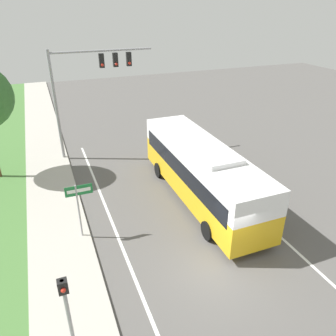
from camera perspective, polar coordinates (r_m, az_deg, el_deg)
The scene contains 8 objects.
ground_plane at distance 14.59m, azimuth 9.39°, elevation -16.69°, with size 80.00×80.00×0.00m, color #565451.
sidewalk at distance 13.28m, azimuth -16.55°, elevation -22.92°, with size 2.80×80.00×0.12m.
lane_divider_near at distance 13.52m, azimuth -4.84°, elevation -20.73°, with size 0.14×30.00×0.01m.
lane_divider_far at distance 16.39m, azimuth 20.60°, elevation -12.63°, with size 0.14×30.00×0.01m.
bus at distance 17.86m, azimuth 5.78°, elevation -0.15°, with size 2.77×10.70×3.42m.
signal_gantry at distance 23.07m, azimuth -13.87°, elevation 14.82°, with size 6.83×0.41×7.40m.
pedestrian_signal at distance 10.67m, azimuth -17.22°, elevation -22.03°, with size 0.28×0.34×3.15m.
street_sign at distance 15.28m, azimuth -15.25°, elevation -5.61°, with size 1.21×0.08×2.85m.
Camera 1 is at (-5.95, -8.82, 9.99)m, focal length 35.00 mm.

